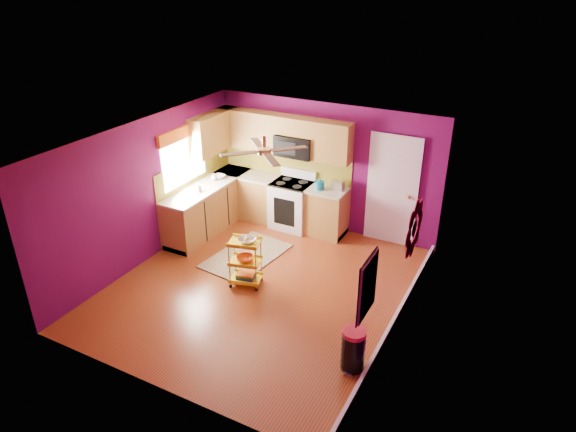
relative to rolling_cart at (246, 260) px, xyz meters
The scene contains 18 objects.
ground 0.53m from the rolling_cart, ahead, with size 5.00×5.00×0.00m, color maroon.
room_envelope 1.21m from the rolling_cart, ahead, with size 4.54×5.04×2.52m.
lower_cabinets 2.15m from the rolling_cart, 120.49° to the left, with size 2.81×2.31×0.94m.
electric_range 2.22m from the rolling_cart, 97.56° to the left, with size 0.76×0.66×1.13m.
upper_cabinetry 2.76m from the rolling_cart, 114.07° to the left, with size 2.80×2.30×1.26m.
left_window 2.58m from the rolling_cart, 151.10° to the left, with size 0.08×1.35×1.08m.
panel_door 3.03m from the rolling_cart, 57.25° to the left, with size 0.95×0.11×2.15m.
right_wall_art 2.69m from the rolling_cart, ahead, with size 0.04×2.74×1.04m.
ceiling_fan 1.86m from the rolling_cart, 42.13° to the left, with size 1.01×1.01×0.26m.
shag_rug 1.00m from the rolling_cart, 121.97° to the left, with size 0.97×1.59×0.02m, color #311F10.
rolling_cart is the anchor object (origin of this frame).
trash_can 2.47m from the rolling_cart, 24.21° to the right, with size 0.40×0.40×0.60m.
teal_kettle 2.26m from the rolling_cart, 81.91° to the left, with size 0.18×0.18×0.21m.
toaster 2.46m from the rolling_cart, 74.95° to the left, with size 0.22×0.15×0.18m, color beige.
soap_bottle_a 2.00m from the rolling_cart, 148.46° to the left, with size 0.08×0.08×0.18m, color #EA3F72.
soap_bottle_b 2.41m from the rolling_cart, 136.72° to the left, with size 0.12×0.12×0.15m, color white.
counter_dish 2.48m from the rolling_cart, 134.02° to the left, with size 0.25×0.25×0.06m, color white.
counter_cup 2.05m from the rolling_cart, 147.89° to the left, with size 0.13×0.13×0.10m, color white.
Camera 1 is at (3.64, -6.00, 4.77)m, focal length 32.00 mm.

